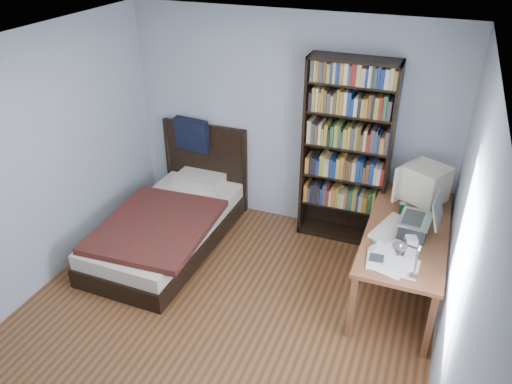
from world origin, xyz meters
The scene contains 14 objects.
room centered at (0.03, 0.00, 1.25)m, with size 4.20×4.24×2.50m.
desk centered at (1.50, 1.68, 0.42)m, with size 0.75×1.75×0.73m.
crt_monitor centered at (1.57, 1.67, 0.99)m, with size 0.55×0.50×0.46m.
laptop centered at (1.58, 1.10, 0.85)m, with size 0.38×0.39×0.44m.
desk_lamp centered at (1.52, 0.11, 1.19)m, with size 0.22×0.48×0.57m.
keyboard centered at (1.35, 1.11, 0.75)m, with size 0.20×0.51×0.04m, color beige.
speaker centered at (1.56, 0.76, 0.83)m, with size 0.10×0.10×0.19m, color #98989A.
soda_can centered at (1.41, 1.45, 0.79)m, with size 0.06×0.06×0.12m, color #083D11.
mouse centered at (1.51, 1.51, 0.75)m, with size 0.06×0.11×0.04m, color silver.
phone_silver centered at (1.25, 0.86, 0.74)m, with size 0.04×0.09×0.02m, color #ACACB0.
phone_grey centered at (1.24, 0.73, 0.74)m, with size 0.04×0.09×0.02m, color #98989A.
external_drive centered at (1.31, 0.59, 0.74)m, with size 0.12×0.12×0.03m, color #98989A.
bookshelf centered at (0.72, 1.94, 1.06)m, with size 0.95×0.30×2.11m.
bed centered at (-1.07, 1.13, 0.25)m, with size 1.20×2.16×1.16m.
Camera 1 is at (1.59, -3.02, 3.37)m, focal length 35.00 mm.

